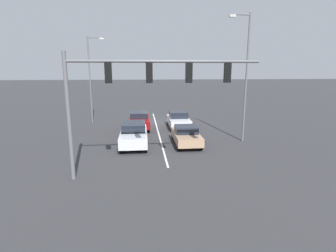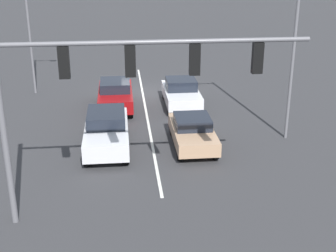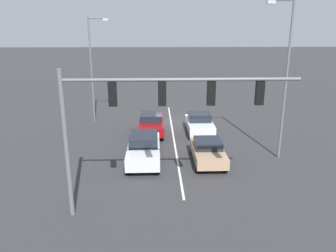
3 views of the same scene
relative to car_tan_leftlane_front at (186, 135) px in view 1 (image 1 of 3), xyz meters
The scene contains 9 objects.
ground_plane 8.39m from the car_tan_leftlane_front, 77.64° to the right, with size 240.00×240.00×0.00m, color #333335.
lane_stripe_left_divider 5.18m from the car_tan_leftlane_front, 69.59° to the right, with size 0.12×18.72×0.01m, color silver.
car_tan_leftlane_front is the anchor object (origin of this frame).
car_silver_midlane_front 3.81m from the car_tan_leftlane_front, ahead, with size 1.87×4.70×1.61m.
car_maroon_midlane_second 6.56m from the car_tan_leftlane_front, 58.62° to the right, with size 1.82×4.32×1.56m.
car_white_leftlane_second 5.73m from the car_tan_leftlane_front, 92.41° to the right, with size 1.86×4.03×1.52m.
traffic_signal_gantry 7.63m from the car_tan_leftlane_front, 58.35° to the left, with size 9.39×0.37×6.23m.
street_lamp_right_shoulder 12.91m from the car_tan_leftlane_front, 48.06° to the right, with size 1.67×0.24×8.61m.
street_lamp_left_shoulder 6.30m from the car_tan_leftlane_front, behind, with size 1.57×0.24×9.30m.
Camera 1 is at (1.42, 26.49, 5.40)m, focal length 28.00 mm.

